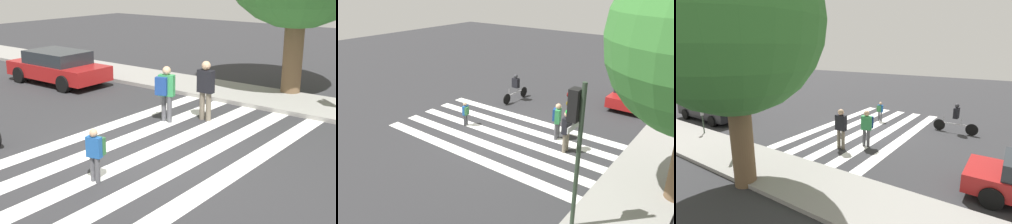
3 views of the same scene
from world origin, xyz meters
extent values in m
plane|color=#2D2D30|center=(0.00, 0.00, 0.00)|extent=(60.00, 60.00, 0.00)
cube|color=gray|center=(0.00, 6.25, 0.07)|extent=(36.00, 2.50, 0.14)
cube|color=white|center=(-2.23, 0.00, 0.00)|extent=(0.52, 10.00, 0.01)
cube|color=white|center=(-1.11, 0.00, 0.00)|extent=(0.52, 10.00, 0.01)
cube|color=white|center=(0.00, 0.00, 0.00)|extent=(0.52, 10.00, 0.01)
cube|color=white|center=(1.11, 0.00, 0.00)|extent=(0.52, 10.00, 0.01)
cube|color=white|center=(2.23, 0.00, 0.00)|extent=(0.52, 10.00, 0.01)
cylinder|color=#283828|center=(3.55, 5.32, 2.19)|extent=(0.12, 0.12, 4.37)
cube|color=black|center=(3.55, 5.11, 3.75)|extent=(0.32, 0.26, 0.84)
cube|color=silver|center=(3.55, 5.11, 3.15)|extent=(0.60, 0.02, 0.16)
sphere|color=#590F0F|center=(3.55, 4.95, 3.98)|extent=(0.15, 0.15, 0.15)
sphere|color=#59470F|center=(3.55, 4.95, 3.75)|extent=(0.15, 0.15, 0.15)
sphere|color=#26D83F|center=(3.55, 4.95, 3.52)|extent=(0.15, 0.15, 0.15)
cylinder|color=#283828|center=(6.34, 5.48, 0.54)|extent=(0.06, 0.06, 1.07)
cylinder|color=gray|center=(6.34, 5.48, 1.18)|extent=(0.15, 0.15, 0.22)
sphere|color=gray|center=(6.34, 5.48, 1.29)|extent=(0.14, 0.14, 0.14)
cylinder|color=brown|center=(0.37, 7.35, 1.54)|extent=(0.69, 0.69, 3.07)
sphere|color=#387A33|center=(0.37, 7.35, 5.14)|extent=(5.53, 5.53, 5.53)
cylinder|color=#4C4C51|center=(-1.32, 2.18, 0.40)|extent=(0.15, 0.15, 0.79)
cylinder|color=#4C4C51|center=(-1.11, 2.18, 0.40)|extent=(0.15, 0.15, 0.79)
cube|color=#338C4C|center=(-1.22, 2.18, 1.11)|extent=(0.50, 0.34, 0.63)
sphere|color=tan|center=(-1.22, 2.18, 1.54)|extent=(0.25, 0.25, 0.25)
cube|color=navy|center=(-1.27, 2.00, 1.11)|extent=(0.38, 0.26, 0.53)
cylinder|color=#4C4C51|center=(0.11, -2.04, 0.28)|extent=(0.11, 0.11, 0.56)
cylinder|color=#4C4C51|center=(0.26, -2.04, 0.28)|extent=(0.11, 0.11, 0.56)
cube|color=#1E5199|center=(0.18, -2.04, 0.79)|extent=(0.35, 0.21, 0.45)
sphere|color=tan|center=(0.18, -2.04, 1.10)|extent=(0.18, 0.18, 0.18)
cube|color=#2D6638|center=(0.21, -1.91, 0.79)|extent=(0.27, 0.17, 0.37)
cylinder|color=#6B6051|center=(-0.53, 3.02, 0.43)|extent=(0.16, 0.16, 0.85)
cylinder|color=#6B6051|center=(-0.31, 3.02, 0.43)|extent=(0.16, 0.16, 0.85)
cube|color=black|center=(-0.42, 3.02, 1.19)|extent=(0.50, 0.23, 0.67)
sphere|color=tan|center=(-0.42, 3.02, 1.66)|extent=(0.27, 0.27, 0.27)
cylinder|color=black|center=(-3.30, -2.19, 0.30)|extent=(0.61, 0.05, 0.61)
cylinder|color=black|center=(-4.93, -2.15, 0.30)|extent=(0.61, 0.05, 0.61)
cube|color=#B2B2B7|center=(-4.11, -2.17, 0.47)|extent=(1.38, 0.07, 0.04)
cylinder|color=#B2B2B7|center=(-4.40, -2.16, 0.63)|extent=(0.03, 0.03, 0.32)
cylinder|color=#B2B2B7|center=(-3.50, -2.18, 0.67)|extent=(0.03, 0.03, 0.40)
cube|color=black|center=(-4.11, -2.17, 1.07)|extent=(0.25, 0.41, 0.55)
sphere|color=#333338|center=(-4.11, -2.17, 1.46)|extent=(0.22, 0.22, 0.22)
cylinder|color=black|center=(-6.42, 4.40, 0.32)|extent=(0.64, 0.20, 0.64)
cylinder|color=black|center=(-6.40, 2.61, 0.32)|extent=(0.64, 0.20, 0.64)
cube|color=black|center=(8.98, 3.50, 0.57)|extent=(4.77, 1.86, 0.61)
cube|color=#23282D|center=(8.98, 3.50, 1.10)|extent=(2.63, 1.70, 0.45)
cylinder|color=black|center=(10.45, 4.41, 0.32)|extent=(0.64, 0.20, 0.64)
cylinder|color=black|center=(10.46, 2.61, 0.32)|extent=(0.64, 0.20, 0.64)
cylinder|color=black|center=(7.50, 4.39, 0.32)|extent=(0.64, 0.20, 0.64)
cylinder|color=black|center=(7.51, 2.59, 0.32)|extent=(0.64, 0.20, 0.64)
camera|label=1|loc=(6.95, -8.22, 4.23)|focal=50.00mm
camera|label=2|loc=(10.50, 8.30, 6.62)|focal=35.00mm
camera|label=3|loc=(-6.66, 12.01, 4.34)|focal=28.00mm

